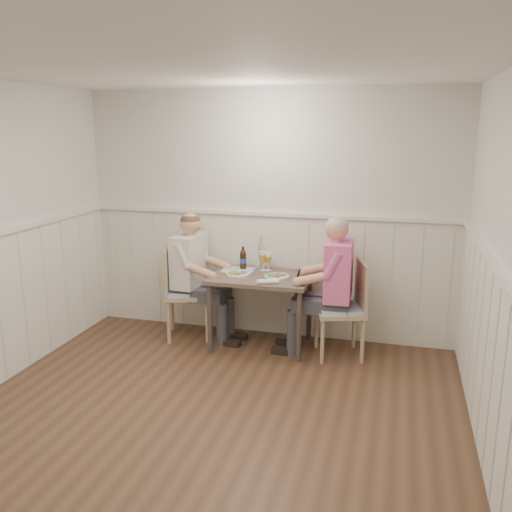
{
  "coord_description": "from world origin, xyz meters",
  "views": [
    {
      "loc": [
        1.35,
        -3.25,
        2.21
      ],
      "look_at": [
        0.03,
        1.64,
        1.0
      ],
      "focal_mm": 38.0,
      "sensor_mm": 36.0,
      "label": 1
    }
  ],
  "objects_px": {
    "beer_bottle": "(243,259)",
    "dining_table": "(261,285)",
    "diner_cream": "(193,285)",
    "chair_right": "(346,305)",
    "man_in_pink": "(333,298)",
    "grass_vase": "(258,253)",
    "chair_left": "(182,288)"
  },
  "relations": [
    {
      "from": "chair_right",
      "to": "grass_vase",
      "type": "distance_m",
      "value": 1.1
    },
    {
      "from": "grass_vase",
      "to": "chair_right",
      "type": "bearing_deg",
      "value": -18.88
    },
    {
      "from": "chair_left",
      "to": "man_in_pink",
      "type": "xyz_separation_m",
      "value": [
        1.61,
        -0.08,
        0.06
      ]
    },
    {
      "from": "beer_bottle",
      "to": "diner_cream",
      "type": "bearing_deg",
      "value": -162.99
    },
    {
      "from": "chair_left",
      "to": "beer_bottle",
      "type": "relative_size",
      "value": 4.07
    },
    {
      "from": "man_in_pink",
      "to": "diner_cream",
      "type": "distance_m",
      "value": 1.49
    },
    {
      "from": "dining_table",
      "to": "diner_cream",
      "type": "distance_m",
      "value": 0.76
    },
    {
      "from": "dining_table",
      "to": "chair_left",
      "type": "bearing_deg",
      "value": 177.86
    },
    {
      "from": "chair_right",
      "to": "grass_vase",
      "type": "xyz_separation_m",
      "value": [
        -0.97,
        0.33,
        0.4
      ]
    },
    {
      "from": "dining_table",
      "to": "chair_right",
      "type": "bearing_deg",
      "value": -1.48
    },
    {
      "from": "man_in_pink",
      "to": "beer_bottle",
      "type": "distance_m",
      "value": 1.05
    },
    {
      "from": "dining_table",
      "to": "man_in_pink",
      "type": "distance_m",
      "value": 0.74
    },
    {
      "from": "beer_bottle",
      "to": "grass_vase",
      "type": "bearing_deg",
      "value": 38.91
    },
    {
      "from": "chair_right",
      "to": "chair_left",
      "type": "bearing_deg",
      "value": 178.19
    },
    {
      "from": "chair_left",
      "to": "diner_cream",
      "type": "relative_size",
      "value": 0.72
    },
    {
      "from": "man_in_pink",
      "to": "beer_bottle",
      "type": "xyz_separation_m",
      "value": [
        -0.98,
        0.24,
        0.26
      ]
    },
    {
      "from": "chair_left",
      "to": "chair_right",
      "type": "bearing_deg",
      "value": -1.81
    },
    {
      "from": "beer_bottle",
      "to": "dining_table",
      "type": "bearing_deg",
      "value": -38.72
    },
    {
      "from": "dining_table",
      "to": "chair_right",
      "type": "xyz_separation_m",
      "value": [
        0.86,
        -0.02,
        -0.14
      ]
    },
    {
      "from": "chair_right",
      "to": "diner_cream",
      "type": "xyz_separation_m",
      "value": [
        -1.61,
        0.07,
        0.06
      ]
    },
    {
      "from": "man_in_pink",
      "to": "dining_table",
      "type": "bearing_deg",
      "value": 176.57
    },
    {
      "from": "dining_table",
      "to": "diner_cream",
      "type": "xyz_separation_m",
      "value": [
        -0.76,
        0.04,
        -0.08
      ]
    },
    {
      "from": "man_in_pink",
      "to": "diner_cream",
      "type": "xyz_separation_m",
      "value": [
        -1.49,
        0.09,
        -0.02
      ]
    },
    {
      "from": "man_in_pink",
      "to": "diner_cream",
      "type": "height_order",
      "value": "man_in_pink"
    },
    {
      "from": "diner_cream",
      "to": "grass_vase",
      "type": "xyz_separation_m",
      "value": [
        0.64,
        0.27,
        0.34
      ]
    },
    {
      "from": "chair_left",
      "to": "diner_cream",
      "type": "xyz_separation_m",
      "value": [
        0.12,
        0.01,
        0.04
      ]
    },
    {
      "from": "chair_left",
      "to": "dining_table",
      "type": "bearing_deg",
      "value": -2.14
    },
    {
      "from": "diner_cream",
      "to": "chair_right",
      "type": "bearing_deg",
      "value": -2.37
    },
    {
      "from": "diner_cream",
      "to": "dining_table",
      "type": "bearing_deg",
      "value": -3.38
    },
    {
      "from": "chair_right",
      "to": "man_in_pink",
      "type": "xyz_separation_m",
      "value": [
        -0.12,
        -0.02,
        0.08
      ]
    },
    {
      "from": "chair_left",
      "to": "beer_bottle",
      "type": "xyz_separation_m",
      "value": [
        0.63,
        0.17,
        0.32
      ]
    },
    {
      "from": "dining_table",
      "to": "beer_bottle",
      "type": "height_order",
      "value": "beer_bottle"
    }
  ]
}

